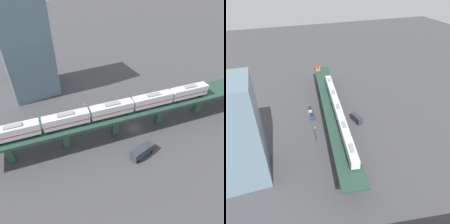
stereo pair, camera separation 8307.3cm
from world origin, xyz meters
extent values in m
plane|color=#424244|center=(0.00, 0.00, 0.00)|extent=(400.00, 400.00, 0.00)
cube|color=#244135|center=(0.00, 0.00, 7.83)|extent=(22.42, 92.20, 0.80)
cube|color=#2D5142|center=(-3.61, -23.22, 3.72)|extent=(2.05, 2.05, 7.43)
cube|color=#2D5142|center=(-1.30, -8.40, 3.72)|extent=(2.05, 2.05, 7.43)
cube|color=#2D5142|center=(1.00, 6.42, 3.72)|extent=(2.05, 2.05, 7.43)
cube|color=#2D5142|center=(3.30, 21.25, 3.72)|extent=(2.05, 2.05, 7.43)
cube|color=#2D5142|center=(5.60, 36.07, 3.72)|extent=(2.05, 2.05, 7.43)
cube|color=silver|center=(-4.02, -16.75, 10.77)|extent=(4.61, 12.29, 3.10)
cube|color=#B21E1E|center=(-4.02, -16.75, 10.47)|extent=(4.61, 12.06, 0.24)
cube|color=gray|center=(-4.02, -16.75, 12.50)|extent=(2.03, 4.37, 0.36)
cylinder|color=black|center=(-5.84, -20.72, 8.65)|extent=(0.35, 0.86, 0.84)
cylinder|color=black|center=(-3.49, -21.08, 8.65)|extent=(0.35, 0.86, 0.84)
cylinder|color=black|center=(-4.55, -12.42, 8.65)|extent=(0.35, 0.86, 0.84)
cylinder|color=black|center=(-2.20, -12.78, 8.65)|extent=(0.35, 0.86, 0.84)
cube|color=silver|center=(-2.08, -4.30, 10.77)|extent=(4.61, 12.29, 3.10)
cube|color=#B21E1E|center=(-2.08, -4.30, 10.47)|extent=(4.61, 12.06, 0.24)
cube|color=gray|center=(-2.08, -4.30, 12.50)|extent=(2.03, 4.37, 0.36)
cylinder|color=black|center=(-3.91, -8.27, 8.65)|extent=(0.35, 0.86, 0.84)
cylinder|color=black|center=(-1.55, -8.63, 8.65)|extent=(0.35, 0.86, 0.84)
cylinder|color=black|center=(-2.62, 0.04, 8.65)|extent=(0.35, 0.86, 0.84)
cylinder|color=black|center=(-0.26, -0.33, 8.65)|extent=(0.35, 0.86, 0.84)
cube|color=silver|center=(-0.15, 8.15, 10.77)|extent=(4.61, 12.29, 3.10)
cube|color=#B21E1E|center=(-0.15, 8.15, 10.47)|extent=(4.61, 12.06, 0.24)
cube|color=gray|center=(-0.15, 8.15, 12.50)|extent=(2.03, 4.37, 0.36)
cylinder|color=black|center=(-1.97, 4.19, 8.65)|extent=(0.35, 0.86, 0.84)
cylinder|color=black|center=(0.38, 3.82, 8.65)|extent=(0.35, 0.86, 0.84)
cylinder|color=black|center=(-0.68, 12.49, 8.65)|extent=(0.35, 0.86, 0.84)
cylinder|color=black|center=(1.67, 12.12, 8.65)|extent=(0.35, 0.86, 0.84)
cube|color=silver|center=(1.78, 20.60, 10.77)|extent=(4.61, 12.29, 3.10)
cube|color=#B21E1E|center=(1.78, 20.60, 10.47)|extent=(4.61, 12.06, 0.24)
cube|color=gray|center=(1.78, 20.60, 12.50)|extent=(2.03, 4.37, 0.36)
cylinder|color=black|center=(-0.04, 16.64, 8.65)|extent=(0.35, 0.86, 0.84)
cylinder|color=black|center=(2.32, 16.27, 8.65)|extent=(0.35, 0.86, 0.84)
cylinder|color=black|center=(1.25, 24.94, 8.65)|extent=(0.35, 0.86, 0.84)
cylinder|color=black|center=(3.60, 24.57, 8.65)|extent=(0.35, 0.86, 0.84)
cube|color=silver|center=(3.72, 33.05, 10.77)|extent=(4.61, 12.29, 3.10)
cube|color=#B21E1E|center=(3.72, 33.05, 10.47)|extent=(4.61, 12.06, 0.24)
cube|color=gray|center=(3.72, 33.05, 12.50)|extent=(2.03, 4.37, 0.36)
cylinder|color=black|center=(1.90, 29.09, 8.65)|extent=(0.35, 0.86, 0.84)
cylinder|color=black|center=(4.25, 28.72, 8.65)|extent=(0.35, 0.86, 0.84)
cube|color=#B7BABF|center=(8.19, -11.03, 0.73)|extent=(2.67, 4.68, 0.80)
cube|color=#1E2328|center=(8.16, -11.17, 1.51)|extent=(2.06, 2.49, 0.76)
cylinder|color=black|center=(7.06, -12.25, 0.33)|extent=(0.37, 0.70, 0.66)
cylinder|color=black|center=(8.73, -12.60, 0.33)|extent=(0.37, 0.70, 0.66)
cylinder|color=black|center=(7.65, -9.45, 0.33)|extent=(0.37, 0.70, 0.66)
cylinder|color=black|center=(9.32, -9.80, 0.33)|extent=(0.37, 0.70, 0.66)
cube|color=#233D93|center=(8.42, -4.84, 0.73)|extent=(2.23, 4.56, 0.80)
cube|color=#1E2328|center=(8.41, -4.99, 1.51)|extent=(1.85, 2.35, 0.76)
cylinder|color=black|center=(7.43, -6.17, 0.33)|extent=(0.31, 0.68, 0.66)
cylinder|color=black|center=(9.13, -6.34, 0.33)|extent=(0.31, 0.68, 0.66)
cylinder|color=black|center=(7.71, -3.33, 0.33)|extent=(0.31, 0.68, 0.66)
cylinder|color=black|center=(9.42, -3.50, 0.33)|extent=(0.31, 0.68, 0.66)
cube|color=#333338|center=(-9.98, 1.94, 1.65)|extent=(2.55, 2.39, 2.30)
cube|color=#2D333D|center=(-10.68, 5.48, 1.85)|extent=(3.26, 5.55, 2.70)
cylinder|color=black|center=(-10.95, 1.75, 0.50)|extent=(0.54, 1.05, 1.00)
cylinder|color=black|center=(-9.01, 2.13, 0.50)|extent=(0.54, 1.05, 1.00)
cylinder|color=black|center=(-12.00, 6.81, 0.50)|extent=(0.54, 1.05, 1.00)
cylinder|color=black|center=(-9.97, 7.21, 0.50)|extent=(0.54, 1.05, 1.00)
cylinder|color=black|center=(10.78, 11.77, 3.25)|extent=(0.20, 0.20, 6.50)
sphere|color=beige|center=(10.78, 11.77, 6.72)|extent=(0.44, 0.44, 0.44)
cube|color=slate|center=(37.97, 21.56, 18.00)|extent=(16.00, 16.00, 36.00)
camera|label=1|loc=(-41.31, 31.55, 46.96)|focal=35.00mm
camera|label=2|loc=(24.42, 80.31, 61.21)|focal=35.00mm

